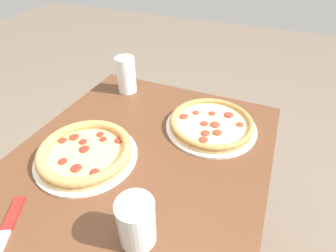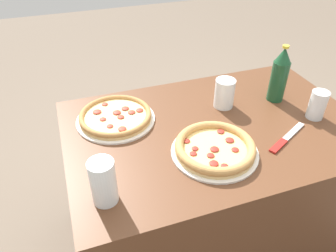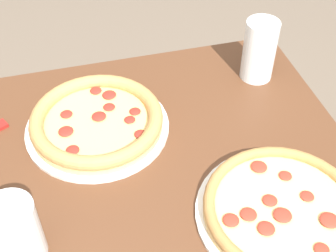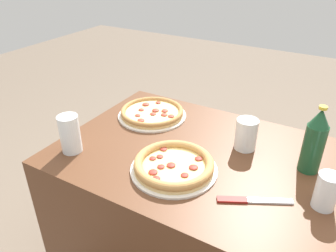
{
  "view_description": "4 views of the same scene",
  "coord_description": "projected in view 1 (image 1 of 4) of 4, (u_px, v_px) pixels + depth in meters",
  "views": [
    {
      "loc": [
        0.36,
        0.3,
        1.27
      ],
      "look_at": [
        -0.25,
        0.05,
        0.76
      ],
      "focal_mm": 28.0,
      "sensor_mm": 36.0,
      "label": 1
    },
    {
      "loc": [
        -0.51,
        -0.91,
        1.46
      ],
      "look_at": [
        -0.2,
        -0.01,
        0.75
      ],
      "focal_mm": 35.0,
      "sensor_mm": 36.0,
      "label": 2
    },
    {
      "loc": [
        -0.04,
        0.59,
        1.41
      ],
      "look_at": [
        -0.2,
        -0.03,
        0.79
      ],
      "focal_mm": 50.0,
      "sensor_mm": 36.0,
      "label": 3
    },
    {
      "loc": [
        0.37,
        -0.96,
        1.4
      ],
      "look_at": [
        -0.19,
        0.02,
        0.77
      ],
      "focal_mm": 35.0,
      "sensor_mm": 36.0,
      "label": 4
    }
  ],
  "objects": [
    {
      "name": "glass_lemonade",
      "position": [
        126.0,
        77.0,
        1.07
      ],
      "size": [
        0.08,
        0.08,
        0.15
      ],
      "color": "white",
      "rests_on": "table"
    },
    {
      "name": "glass_iced_tea",
      "position": [
        137.0,
        224.0,
        0.56
      ],
      "size": [
        0.08,
        0.08,
        0.12
      ],
      "color": "white",
      "rests_on": "table"
    },
    {
      "name": "knife",
      "position": [
        4.0,
        236.0,
        0.59
      ],
      "size": [
        0.22,
        0.13,
        0.01
      ],
      "color": "maroon",
      "rests_on": "table"
    },
    {
      "name": "pizza_veggie",
      "position": [
        211.0,
        124.0,
        0.9
      ],
      "size": [
        0.31,
        0.31,
        0.04
      ],
      "color": "silver",
      "rests_on": "table"
    },
    {
      "name": "pizza_margherita",
      "position": [
        86.0,
        152.0,
        0.78
      ],
      "size": [
        0.31,
        0.31,
        0.04
      ],
      "color": "silver",
      "rests_on": "table"
    }
  ]
}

